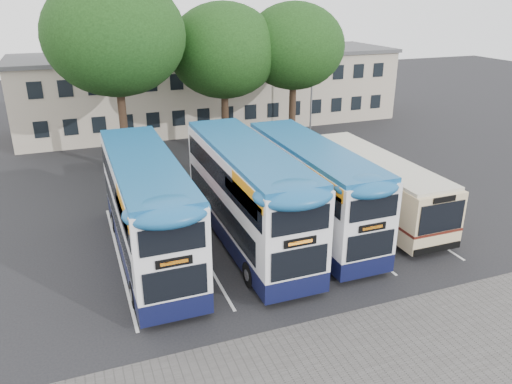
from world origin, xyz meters
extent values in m
plane|color=black|center=(0.00, 0.00, 0.00)|extent=(120.00, 120.00, 0.00)
cube|color=#595654|center=(-2.00, -5.00, 0.01)|extent=(40.00, 6.00, 0.01)
cube|color=silver|center=(-10.75, 5.00, 0.01)|extent=(0.12, 11.00, 0.01)
cube|color=silver|center=(-7.25, 5.00, 0.01)|extent=(0.12, 11.00, 0.01)
cube|color=silver|center=(-3.75, 5.00, 0.01)|extent=(0.12, 11.00, 0.01)
cube|color=silver|center=(-0.25, 5.00, 0.01)|extent=(0.12, 11.00, 0.01)
cube|color=silver|center=(3.25, 5.00, 0.01)|extent=(0.12, 11.00, 0.01)
cube|color=#BDAC98|center=(0.00, 27.00, 3.00)|extent=(32.00, 8.00, 6.00)
cube|color=#4C4C4F|center=(0.00, 27.00, 6.05)|extent=(32.40, 8.40, 0.30)
cube|color=black|center=(0.00, 22.98, 1.70)|extent=(30.00, 0.06, 1.20)
cube|color=black|center=(0.00, 22.98, 4.50)|extent=(30.00, 0.06, 1.20)
cylinder|color=gray|center=(6.00, 20.00, 4.50)|extent=(0.14, 0.14, 9.00)
cube|color=gray|center=(6.00, 20.00, 9.00)|extent=(0.12, 0.80, 0.12)
cube|color=gray|center=(6.00, 19.60, 8.95)|extent=(0.25, 0.50, 0.12)
cylinder|color=black|center=(-8.84, 16.77, 3.11)|extent=(0.50, 0.50, 6.21)
ellipsoid|color=black|center=(-8.84, 16.77, 8.45)|extent=(8.40, 8.40, 7.14)
cylinder|color=black|center=(-1.56, 18.54, 2.63)|extent=(0.50, 0.50, 5.26)
ellipsoid|color=black|center=(-1.56, 18.54, 7.15)|extent=(7.55, 7.55, 6.42)
cylinder|color=black|center=(3.39, 17.88, 2.70)|extent=(0.50, 0.50, 5.39)
ellipsoid|color=black|center=(3.39, 17.88, 7.33)|extent=(7.06, 7.06, 6.00)
cube|color=#0E1235|center=(-9.39, 4.67, 0.72)|extent=(2.57, 10.81, 0.82)
cube|color=white|center=(-9.39, 4.67, 2.73)|extent=(2.57, 10.81, 3.19)
cube|color=#17558D|center=(-9.39, 4.67, 4.38)|extent=(2.52, 10.59, 0.31)
cube|color=black|center=(-9.39, 4.98, 1.85)|extent=(2.61, 9.58, 1.03)
cube|color=black|center=(-9.39, 4.67, 3.45)|extent=(2.61, 10.19, 0.93)
cube|color=orange|center=(-8.09, 1.12, 4.02)|extent=(0.02, 3.29, 0.57)
cube|color=black|center=(-9.39, -0.76, 2.63)|extent=(1.24, 0.06, 0.31)
cylinder|color=black|center=(-10.55, 7.81, 0.51)|extent=(0.31, 1.03, 1.03)
cylinder|color=black|center=(-8.23, 7.81, 0.51)|extent=(0.31, 1.03, 1.03)
cylinder|color=black|center=(-10.55, 1.12, 0.51)|extent=(0.31, 1.03, 1.03)
cylinder|color=black|center=(-8.23, 1.12, 0.51)|extent=(0.31, 1.03, 1.03)
cube|color=red|center=(-8.08, 5.96, 3.45)|extent=(0.02, 4.12, 0.88)
cube|color=#0E1235|center=(-4.96, 4.50, 0.73)|extent=(2.61, 10.96, 0.83)
cube|color=white|center=(-4.96, 4.50, 2.77)|extent=(2.61, 10.96, 3.23)
cube|color=#17558D|center=(-4.96, 4.50, 4.43)|extent=(2.56, 10.74, 0.31)
cube|color=black|center=(-4.96, 4.82, 1.88)|extent=(2.65, 9.70, 1.04)
cube|color=black|center=(-4.96, 4.50, 3.50)|extent=(2.65, 10.33, 0.94)
cube|color=orange|center=(-3.64, 0.90, 4.07)|extent=(0.02, 3.34, 0.57)
cube|color=black|center=(-4.96, -1.00, 2.66)|extent=(1.25, 0.06, 0.31)
cylinder|color=black|center=(-6.14, 7.69, 0.52)|extent=(0.31, 1.04, 1.04)
cylinder|color=black|center=(-3.78, 7.69, 0.52)|extent=(0.31, 1.04, 1.04)
cylinder|color=black|center=(-6.14, 0.90, 0.52)|extent=(0.31, 1.04, 1.04)
cylinder|color=black|center=(-3.78, 0.90, 0.52)|extent=(0.31, 1.04, 1.04)
cube|color=#0E1235|center=(-1.73, 4.57, 0.69)|extent=(2.45, 10.28, 0.78)
cube|color=white|center=(-1.73, 4.57, 2.59)|extent=(2.45, 10.28, 3.03)
cube|color=#17558D|center=(-1.73, 4.57, 4.16)|extent=(2.40, 10.07, 0.29)
cube|color=black|center=(-1.73, 4.87, 1.76)|extent=(2.49, 9.10, 0.98)
cube|color=black|center=(-1.73, 4.57, 3.28)|extent=(2.49, 9.69, 0.88)
cube|color=orange|center=(-0.49, 1.19, 3.82)|extent=(0.02, 3.13, 0.54)
cube|color=black|center=(-1.73, -0.60, 2.50)|extent=(1.17, 0.06, 0.29)
cylinder|color=black|center=(-2.83, 7.56, 0.49)|extent=(0.29, 0.98, 0.98)
cylinder|color=black|center=(-0.62, 7.56, 0.49)|extent=(0.29, 0.98, 0.98)
cylinder|color=black|center=(-2.83, 1.19, 0.49)|extent=(0.29, 0.98, 0.98)
cylinder|color=black|center=(-0.62, 1.19, 0.49)|extent=(0.29, 0.98, 0.98)
cube|color=beige|center=(2.23, 5.26, 1.61)|extent=(2.56, 10.22, 2.61)
cube|color=beige|center=(2.23, 5.26, 2.96)|extent=(2.45, 9.81, 0.20)
cube|color=black|center=(2.23, 5.78, 2.04)|extent=(2.60, 8.18, 0.92)
cube|color=#531810|center=(2.23, 5.26, 1.18)|extent=(2.59, 10.24, 0.12)
cube|color=black|center=(2.23, 0.13, 1.94)|extent=(2.25, 0.06, 1.33)
cylinder|color=black|center=(1.08, 1.79, 0.51)|extent=(0.31, 1.02, 1.02)
cylinder|color=black|center=(3.39, 1.79, 0.51)|extent=(0.31, 1.02, 1.02)
cylinder|color=black|center=(1.08, 8.33, 0.51)|extent=(0.31, 1.02, 1.02)
cylinder|color=black|center=(3.39, 8.33, 0.51)|extent=(0.31, 1.02, 1.02)
camera|label=1|loc=(-11.94, -15.03, 10.79)|focal=35.00mm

